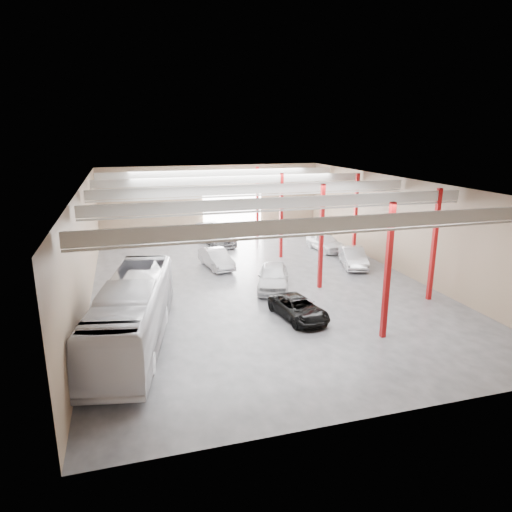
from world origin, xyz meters
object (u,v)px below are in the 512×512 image
coach_bus (133,313)px  car_right_near (353,257)px  black_sedan (299,308)px  car_right_far (325,242)px  car_row_b (216,259)px  car_row_a (273,277)px  car_row_c (216,235)px

coach_bus → car_right_near: 19.08m
car_right_near → coach_bus: bearing=-135.2°
black_sedan → coach_bus: bearing=175.0°
coach_bus → car_right_far: 22.02m
car_row_b → car_row_a: bearing=-74.5°
black_sedan → car_right_near: size_ratio=0.96×
coach_bus → car_row_a: size_ratio=2.36×
car_row_a → car_row_c: (-1.17, 13.37, -0.02)m
car_row_a → car_row_c: car_row_a is taller
car_row_c → black_sedan: bearing=-96.7°
car_row_c → car_row_b: bearing=-111.2°
black_sedan → car_row_a: size_ratio=0.88×
car_right_near → car_right_far: size_ratio=1.02×
car_right_far → car_row_b: bearing=-172.3°
car_row_c → car_right_near: size_ratio=1.25×
car_right_far → car_row_a: bearing=-138.2°
car_row_c → car_right_far: (8.78, -4.98, -0.06)m
black_sedan → car_row_b: size_ratio=0.99×
car_right_near → car_row_b: bearing=-178.0°
car_row_a → car_row_b: size_ratio=1.13×
coach_bus → car_right_far: size_ratio=2.62×
coach_bus → car_right_near: size_ratio=2.57×
car_row_b → black_sedan: bearing=-86.5°
black_sedan → car_right_near: car_right_near is taller
coach_bus → car_right_far: bearing=51.5°
black_sedan → car_right_far: size_ratio=0.98×
car_row_c → car_right_far: size_ratio=1.27×
car_row_b → car_right_near: bearing=-23.8°
car_row_b → car_row_c: bearing=69.3°
car_row_a → car_right_near: car_row_a is taller
black_sedan → car_right_far: car_right_far is taller
car_row_a → car_row_b: 6.46m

